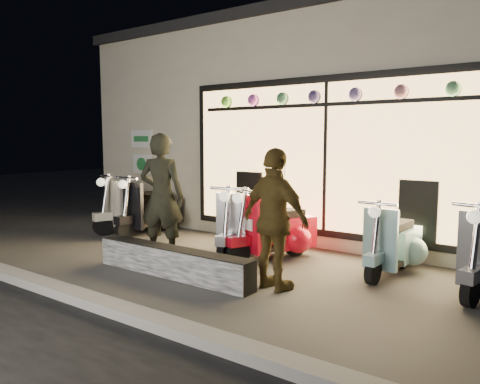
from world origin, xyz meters
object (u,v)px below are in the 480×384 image
object	(u,v)px
graffiti_barrier	(173,262)
man	(162,196)
scooter_silver	(246,226)
scooter_red	(282,231)
woman	(275,220)

from	to	relation	value
graffiti_barrier	man	size ratio (longest dim) A/B	1.31
scooter_silver	scooter_red	size ratio (longest dim) A/B	1.04
graffiti_barrier	woman	size ratio (longest dim) A/B	1.46
scooter_silver	man	distance (m)	1.47
scooter_silver	scooter_red	distance (m)	0.67
graffiti_barrier	scooter_silver	size ratio (longest dim) A/B	1.66
graffiti_barrier	man	world-z (taller)	man
scooter_red	man	xyz separation A→B (m)	(-1.50, -1.09, 0.54)
woman	scooter_red	bearing A→B (deg)	-49.61
scooter_silver	woman	distance (m)	2.01
scooter_silver	man	xyz separation A→B (m)	(-0.82, -1.10, 0.53)
woman	scooter_silver	bearing A→B (deg)	-32.00
man	woman	bearing A→B (deg)	152.44
scooter_silver	man	size ratio (longest dim) A/B	0.79
scooter_silver	scooter_red	xyz separation A→B (m)	(0.67, -0.01, -0.01)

